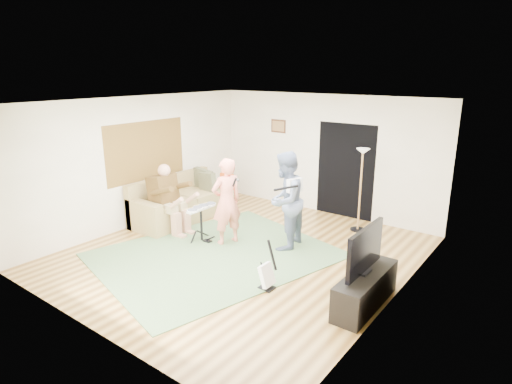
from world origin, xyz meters
TOP-DOWN VIEW (x-y plane):
  - floor at (0.00, 0.00)m, footprint 6.00×6.00m
  - walls at (0.00, 0.00)m, footprint 5.50×6.00m
  - ceiling at (0.00, 0.00)m, footprint 6.00×6.00m
  - window_blinds at (-2.74, 0.20)m, footprint 0.00×2.05m
  - doorway at (0.55, 2.99)m, footprint 2.10×0.00m
  - picture_frame at (-1.25, 2.99)m, footprint 0.42×0.03m
  - area_rug at (-0.33, -0.36)m, footprint 4.06×4.59m
  - sofa at (-2.30, 0.65)m, footprint 0.95×2.32m
  - drummer at (-1.87, -0.00)m, footprint 0.91×0.51m
  - drum_kit at (-1.00, -0.00)m, footprint 0.39×0.70m
  - singer at (-0.53, 0.21)m, footprint 0.58×0.71m
  - microphone at (-0.33, 0.21)m, footprint 0.06×0.06m
  - guitarist at (0.45, 0.70)m, footprint 0.81×0.98m
  - guitar_held at (0.65, 0.70)m, footprint 0.31×0.61m
  - guitar_spare at (1.13, -0.79)m, footprint 0.29×0.26m
  - torchiere_lamp at (1.19, 2.35)m, footprint 0.31×0.31m
  - dining_chair at (-1.84, 1.64)m, footprint 0.41×0.43m
  - tv_cabinet at (2.50, -0.35)m, footprint 0.40×1.40m
  - television at (2.45, -0.35)m, footprint 0.06×1.05m

SIDE VIEW (x-z plane):
  - floor at x=0.00m, z-range 0.00..0.00m
  - area_rug at x=-0.33m, z-range 0.00..0.02m
  - guitar_spare at x=1.13m, z-range -0.17..0.64m
  - tv_cabinet at x=2.50m, z-range 0.00..0.50m
  - dining_chair at x=-1.84m, z-range -0.13..0.75m
  - sofa at x=-2.30m, z-range -0.16..0.78m
  - drum_kit at x=-1.00m, z-range -0.05..0.68m
  - drummer at x=-1.87m, z-range -0.15..1.24m
  - singer at x=-0.53m, z-range 0.00..1.66m
  - television at x=2.45m, z-range 0.53..1.17m
  - guitarist at x=0.45m, z-range 0.00..1.82m
  - doorway at x=0.55m, z-range 0.00..2.10m
  - torchiere_lamp at x=1.19m, z-range 0.32..2.03m
  - guitar_held at x=0.65m, z-range 1.10..1.36m
  - microphone at x=-0.33m, z-range 1.12..1.36m
  - walls at x=0.00m, z-range 0.00..2.70m
  - window_blinds at x=-2.74m, z-range 0.53..2.58m
  - picture_frame at x=-1.25m, z-range 1.74..2.06m
  - ceiling at x=0.00m, z-range 2.70..2.70m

